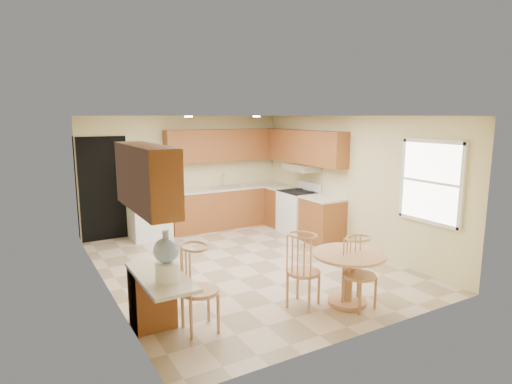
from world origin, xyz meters
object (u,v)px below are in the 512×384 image
chair_desk (203,282)px  water_crock (167,259)px  stove (298,212)px  chair_table_a (308,265)px  refrigerator (149,197)px  chair_table_b (365,268)px  dining_table (348,271)px

chair_desk → water_crock: 0.61m
stove → chair_table_a: (-2.03, -3.06, 0.13)m
refrigerator → chair_table_b: size_ratio=1.85×
dining_table → stove: bearing=65.2°
chair_table_b → stove: bearing=-117.4°
dining_table → chair_table_a: size_ratio=0.97×
dining_table → water_crock: size_ratio=1.73×
chair_table_a → chair_table_b: chair_table_a is taller
chair_table_b → chair_desk: (-2.04, 0.48, 0.06)m
stove → water_crock: bearing=-141.7°
stove → chair_table_a: 3.68m
water_crock → chair_table_a: bearing=1.4°
refrigerator → chair_table_b: bearing=-72.9°
stove → dining_table: 3.54m
stove → dining_table: stove is taller
chair_table_b → chair_desk: 2.10m
stove → water_crock: 5.03m
dining_table → chair_table_b: size_ratio=1.03×
chair_table_a → dining_table: bearing=45.3°
refrigerator → stove: 3.15m
refrigerator → chair_table_b: refrigerator is taller
dining_table → chair_table_b: bearing=-78.9°
water_crock → refrigerator: bearing=76.4°
chair_table_a → chair_table_b: (0.60, -0.41, -0.03)m
refrigerator → dining_table: (1.39, -4.43, -0.40)m
stove → chair_table_b: size_ratio=1.16×
dining_table → water_crock: 2.51m
chair_desk → refrigerator: bearing=175.4°
refrigerator → stove: size_ratio=1.59×
chair_desk → chair_table_a: bearing=90.8°
stove → chair_desk: stove is taller
chair_table_a → chair_desk: 1.44m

